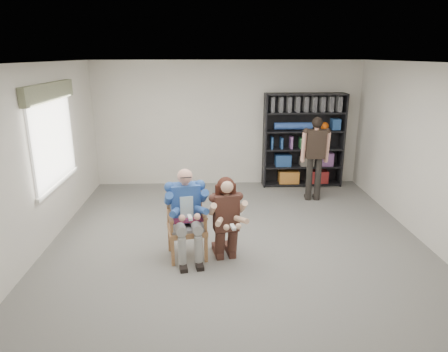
{
  "coord_description": "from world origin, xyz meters",
  "views": [
    {
      "loc": [
        -0.44,
        -5.48,
        2.91
      ],
      "look_at": [
        -0.2,
        0.6,
        1.05
      ],
      "focal_mm": 32.0,
      "sensor_mm": 36.0,
      "label": 1
    }
  ],
  "objects_px": {
    "bookshelf": "(303,140)",
    "standing_man": "(315,159)",
    "kneeling_woman": "(227,220)",
    "armchair": "(187,224)",
    "seated_man": "(186,214)"
  },
  "relations": [
    {
      "from": "seated_man",
      "to": "standing_man",
      "type": "distance_m",
      "value": 3.43
    },
    {
      "from": "kneeling_woman",
      "to": "standing_man",
      "type": "height_order",
      "value": "standing_man"
    },
    {
      "from": "bookshelf",
      "to": "standing_man",
      "type": "bearing_deg",
      "value": -89.17
    },
    {
      "from": "armchair",
      "to": "bookshelf",
      "type": "bearing_deg",
      "value": 42.89
    },
    {
      "from": "kneeling_woman",
      "to": "armchair",
      "type": "bearing_deg",
      "value": 157.66
    },
    {
      "from": "seated_man",
      "to": "kneeling_woman",
      "type": "relative_size",
      "value": 1.09
    },
    {
      "from": "seated_man",
      "to": "bookshelf",
      "type": "distance_m",
      "value": 4.18
    },
    {
      "from": "armchair",
      "to": "standing_man",
      "type": "height_order",
      "value": "standing_man"
    },
    {
      "from": "seated_man",
      "to": "bookshelf",
      "type": "bearing_deg",
      "value": 42.89
    },
    {
      "from": "armchair",
      "to": "seated_man",
      "type": "xyz_separation_m",
      "value": [
        0.0,
        0.0,
        0.16
      ]
    },
    {
      "from": "seated_man",
      "to": "bookshelf",
      "type": "xyz_separation_m",
      "value": [
        2.47,
        3.35,
        0.37
      ]
    },
    {
      "from": "kneeling_woman",
      "to": "standing_man",
      "type": "bearing_deg",
      "value": 41.67
    },
    {
      "from": "standing_man",
      "to": "kneeling_woman",
      "type": "bearing_deg",
      "value": -124.54
    },
    {
      "from": "kneeling_woman",
      "to": "seated_man",
      "type": "bearing_deg",
      "value": 157.66
    },
    {
      "from": "armchair",
      "to": "bookshelf",
      "type": "xyz_separation_m",
      "value": [
        2.47,
        3.35,
        0.53
      ]
    }
  ]
}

